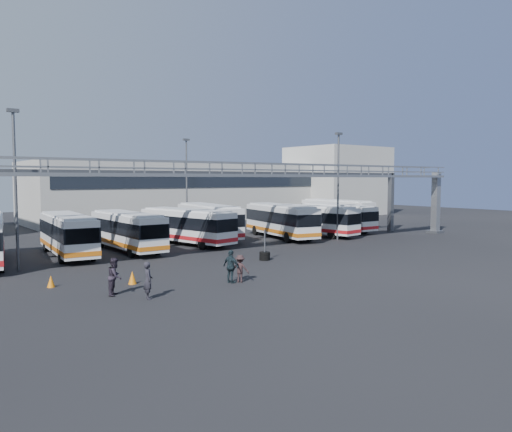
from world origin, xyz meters
TOP-DOWN VIEW (x-y plane):
  - ground at (0.00, 0.00)m, footprint 140.00×140.00m
  - gantry at (0.00, 5.87)m, footprint 51.40×5.15m
  - warehouse at (12.00, 38.00)m, footprint 42.00×14.00m
  - building_right at (38.00, 32.00)m, footprint 14.00×12.00m
  - light_pole_left at (-16.00, 8.00)m, footprint 0.70×0.35m
  - light_pole_mid at (12.00, 7.00)m, footprint 0.70×0.35m
  - light_pole_back at (4.00, 22.00)m, footprint 0.70×0.35m
  - bus_2 at (-11.68, 12.23)m, footprint 3.44×10.65m
  - bus_3 at (-7.04, 12.00)m, footprint 2.51×10.40m
  - bus_4 at (-1.26, 12.62)m, footprint 4.26×10.74m
  - bus_5 at (2.58, 15.19)m, footprint 4.35×11.34m
  - bus_6 at (8.60, 11.43)m, footprint 4.69×11.20m
  - bus_7 at (12.56, 11.11)m, footprint 3.79×10.50m
  - bus_8 at (17.89, 12.64)m, footprint 2.86×10.11m
  - bus_9 at (22.46, 17.18)m, footprint 2.85×10.75m
  - pedestrian_a at (-12.59, -3.96)m, footprint 0.59×0.76m
  - pedestrian_b at (-13.57, -2.20)m, footprint 1.13×1.17m
  - pedestrian_c at (-6.76, -3.45)m, footprint 1.09×1.15m
  - pedestrian_d at (-7.28, -3.31)m, footprint 0.69×1.17m
  - cone_left at (-15.68, 1.63)m, footprint 0.54×0.54m
  - cone_right at (-11.83, -0.23)m, footprint 0.53×0.53m
  - tire_stack at (-0.93, 1.77)m, footprint 0.77×0.77m

SIDE VIEW (x-z plane):
  - ground at x=0.00m, z-range 0.00..0.00m
  - cone_left at x=-15.68m, z-range 0.00..0.66m
  - cone_right at x=-11.83m, z-range 0.00..0.73m
  - tire_stack at x=-0.93m, z-range -0.73..1.47m
  - pedestrian_c at x=-6.76m, z-range 0.00..1.56m
  - pedestrian_a at x=-12.59m, z-range 0.00..1.84m
  - pedestrian_d at x=-7.28m, z-range 0.00..1.88m
  - pedestrian_b at x=-13.57m, z-range 0.00..1.90m
  - bus_8 at x=17.89m, z-range 0.16..3.20m
  - bus_7 at x=12.56m, z-range 0.17..3.29m
  - bus_3 at x=-7.04m, z-range 0.17..3.32m
  - bus_2 at x=-11.68m, z-range 0.17..3.35m
  - bus_4 at x=-1.26m, z-range 0.17..3.35m
  - bus_9 at x=22.46m, z-range 0.17..3.41m
  - bus_6 at x=8.60m, z-range 0.18..3.49m
  - bus_5 at x=2.58m, z-range 0.18..3.54m
  - warehouse at x=12.00m, z-range 0.00..8.00m
  - building_right at x=38.00m, z-range 0.00..11.00m
  - gantry at x=0.00m, z-range 1.96..9.06m
  - light_pole_left at x=-16.00m, z-range 0.62..10.83m
  - light_pole_mid at x=12.00m, z-range 0.62..10.83m
  - light_pole_back at x=4.00m, z-range 0.62..10.83m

